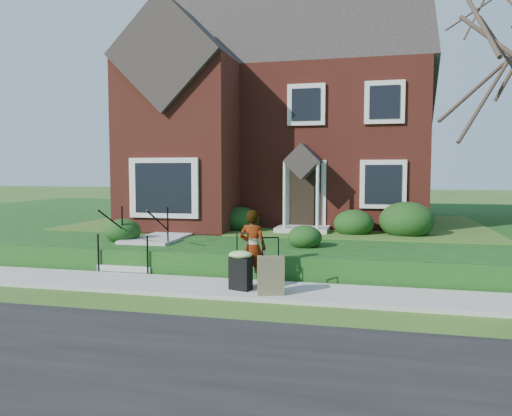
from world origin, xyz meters
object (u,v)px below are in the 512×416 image
(front_steps, at_px, (142,250))
(woman, at_px, (253,248))
(suitcase_black, at_px, (241,268))
(suitcase_olive, at_px, (271,275))

(front_steps, xyz_separation_m, woman, (3.39, -1.67, 0.42))
(front_steps, bearing_deg, suitcase_black, -32.33)
(front_steps, bearing_deg, suitcase_olive, -30.08)
(front_steps, distance_m, woman, 3.80)
(woman, bearing_deg, front_steps, -19.82)
(woman, relative_size, suitcase_olive, 1.44)
(suitcase_black, xyz_separation_m, suitcase_olive, (0.68, -0.22, -0.08))
(woman, bearing_deg, suitcase_olive, 137.56)
(front_steps, xyz_separation_m, suitcase_olive, (3.90, -2.26, -0.02))
(suitcase_black, bearing_deg, suitcase_olive, -0.79)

